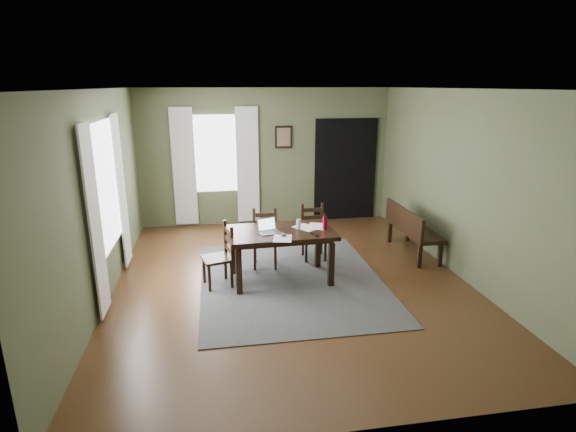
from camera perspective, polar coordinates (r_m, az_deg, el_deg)
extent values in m
cube|color=#492C16|center=(6.62, 0.43, -8.27)|extent=(5.00, 6.00, 0.01)
cube|color=#525A3B|center=(9.09, -2.79, 7.46)|extent=(5.00, 0.02, 2.70)
cube|color=#525A3B|center=(3.40, 9.18, -8.18)|extent=(5.00, 0.02, 2.70)
cube|color=#525A3B|center=(6.27, -22.72, 2.14)|extent=(0.02, 6.00, 2.70)
cube|color=#525A3B|center=(7.04, 20.99, 3.77)|extent=(0.02, 6.00, 2.70)
cube|color=white|center=(6.02, 0.48, 15.86)|extent=(5.00, 6.00, 0.02)
cube|color=#404040|center=(6.61, 0.43, -8.18)|extent=(2.60, 3.20, 0.01)
cube|color=black|center=(6.39, -0.89, -2.11)|extent=(1.53, 0.96, 0.06)
cube|color=black|center=(6.40, -0.89, -2.58)|extent=(1.36, 0.79, 0.05)
cube|color=black|center=(6.12, -6.25, -7.04)|extent=(0.08, 0.08, 0.64)
cube|color=black|center=(6.77, -6.84, -4.74)|extent=(0.08, 0.08, 0.64)
cube|color=black|center=(6.36, 5.49, -6.11)|extent=(0.08, 0.08, 0.64)
cube|color=black|center=(6.98, 3.81, -3.98)|extent=(0.08, 0.08, 0.64)
cube|color=black|center=(6.38, -9.00, -5.36)|extent=(0.47, 0.47, 0.04)
cube|color=black|center=(6.57, -10.62, -6.77)|extent=(0.05, 0.05, 0.38)
cube|color=black|center=(6.64, -7.95, -6.39)|extent=(0.05, 0.05, 0.38)
cube|color=black|center=(6.29, -9.95, -7.82)|extent=(0.05, 0.05, 0.38)
cube|color=black|center=(6.36, -7.17, -7.41)|extent=(0.05, 0.05, 0.38)
cube|color=black|center=(6.49, -7.97, -2.59)|extent=(0.05, 0.05, 0.48)
cube|color=black|center=(6.19, -7.13, -3.51)|extent=(0.05, 0.05, 0.48)
cube|color=black|center=(6.38, -7.52, -4.14)|extent=(0.09, 0.28, 0.07)
cube|color=black|center=(6.34, -7.56, -3.04)|extent=(0.09, 0.28, 0.07)
cube|color=black|center=(6.30, -7.60, -1.92)|extent=(0.09, 0.28, 0.07)
cube|color=black|center=(6.97, -2.93, -3.29)|extent=(0.43, 0.43, 0.04)
cube|color=black|center=(6.90, -4.23, -5.38)|extent=(0.04, 0.04, 0.38)
cube|color=black|center=(7.19, -4.17, -4.45)|extent=(0.04, 0.04, 0.38)
cube|color=black|center=(6.90, -1.60, -5.34)|extent=(0.04, 0.04, 0.38)
cube|color=black|center=(7.19, -1.65, -4.41)|extent=(0.04, 0.04, 0.38)
cube|color=black|center=(7.06, -4.32, -0.91)|extent=(0.05, 0.05, 0.48)
cube|color=black|center=(7.06, -1.61, -0.87)|extent=(0.05, 0.05, 0.48)
cube|color=black|center=(7.10, -2.95, -1.89)|extent=(0.29, 0.06, 0.06)
cube|color=black|center=(7.06, -2.96, -0.89)|extent=(0.29, 0.06, 0.06)
cube|color=black|center=(7.02, -2.98, 0.12)|extent=(0.29, 0.06, 0.06)
cube|color=black|center=(7.29, 3.34, -2.44)|extent=(0.39, 0.39, 0.04)
cube|color=black|center=(7.19, 2.33, -4.45)|extent=(0.04, 0.04, 0.38)
cube|color=black|center=(7.48, 1.90, -3.61)|extent=(0.04, 0.04, 0.38)
cube|color=black|center=(7.25, 4.76, -4.32)|extent=(0.04, 0.04, 0.38)
cube|color=black|center=(7.53, 4.24, -3.49)|extent=(0.04, 0.04, 0.38)
cube|color=black|center=(7.35, 1.84, -0.24)|extent=(0.04, 0.04, 0.48)
cube|color=black|center=(7.41, 4.35, -0.13)|extent=(0.04, 0.04, 0.48)
cube|color=black|center=(7.42, 3.09, -1.14)|extent=(0.28, 0.03, 0.06)
cube|color=black|center=(7.38, 3.10, -0.19)|extent=(0.28, 0.03, 0.06)
cube|color=black|center=(7.34, 3.12, 0.78)|extent=(0.28, 0.03, 0.06)
cube|color=black|center=(7.80, 15.74, -1.64)|extent=(0.46, 1.42, 0.06)
cube|color=black|center=(7.43, 18.77, -4.65)|extent=(0.06, 0.06, 0.40)
cube|color=black|center=(7.28, 16.36, -4.88)|extent=(0.06, 0.06, 0.40)
cube|color=black|center=(8.46, 14.98, -1.79)|extent=(0.06, 0.06, 0.40)
cube|color=black|center=(8.33, 12.81, -1.93)|extent=(0.06, 0.06, 0.40)
cube|color=black|center=(7.65, 14.48, -0.28)|extent=(0.05, 1.42, 0.35)
cube|color=#B7B7BC|center=(6.28, -2.37, -2.10)|extent=(0.33, 0.27, 0.01)
cube|color=#B7B7BC|center=(6.34, -2.76, -1.01)|extent=(0.29, 0.13, 0.19)
cube|color=silver|center=(6.33, -2.73, -1.03)|extent=(0.25, 0.11, 0.15)
cube|color=#3F3F42|center=(6.27, -2.34, -2.05)|extent=(0.26, 0.18, 0.00)
cube|color=#3F3F42|center=(6.15, -0.67, -2.40)|extent=(0.08, 0.11, 0.03)
cube|color=black|center=(6.20, 3.36, -2.36)|extent=(0.10, 0.16, 0.02)
cylinder|color=silver|center=(6.45, 1.35, -1.02)|extent=(0.06, 0.06, 0.14)
cylinder|color=#A10C2A|center=(6.43, 4.71, -0.83)|extent=(0.08, 0.08, 0.20)
cylinder|color=black|center=(6.39, 4.74, 0.17)|extent=(0.05, 0.05, 0.03)
cube|color=white|center=(6.51, 2.32, -1.46)|extent=(0.41, 0.42, 0.00)
cube|color=white|center=(6.58, 3.69, -1.29)|extent=(0.35, 0.39, 0.00)
cube|color=white|center=(6.05, -0.70, -2.86)|extent=(0.31, 0.36, 0.00)
cube|color=white|center=(6.43, -22.17, 3.45)|extent=(0.01, 1.30, 1.70)
cube|color=white|center=(8.99, -9.18, 7.82)|extent=(1.00, 0.01, 1.50)
cube|color=silver|center=(5.71, -23.31, -0.80)|extent=(0.03, 0.48, 2.30)
cube|color=silver|center=(7.26, -20.39, 2.97)|extent=(0.03, 0.48, 2.30)
cube|color=silver|center=(9.02, -13.07, 6.02)|extent=(0.44, 0.03, 2.30)
cube|color=silver|center=(9.02, -5.15, 6.38)|extent=(0.44, 0.03, 2.30)
cube|color=black|center=(9.06, -0.57, 10.00)|extent=(0.34, 0.03, 0.44)
cube|color=brown|center=(9.04, -0.56, 9.99)|extent=(0.27, 0.01, 0.36)
cube|color=black|center=(9.45, 7.30, 5.84)|extent=(1.30, 0.03, 2.10)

